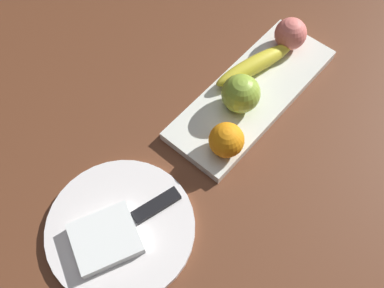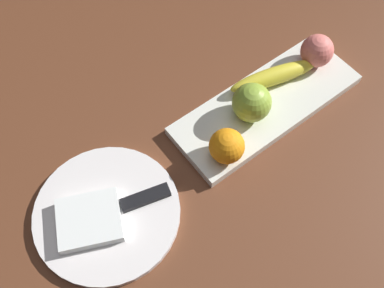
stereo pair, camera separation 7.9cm
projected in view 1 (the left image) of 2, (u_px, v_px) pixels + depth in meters
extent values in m
plane|color=brown|center=(254.00, 98.00, 0.90)|extent=(2.40, 2.40, 0.00)
cube|color=white|center=(252.00, 93.00, 0.89)|extent=(0.40, 0.15, 0.02)
sphere|color=#8CB037|center=(241.00, 94.00, 0.83)|extent=(0.08, 0.08, 0.08)
ellipsoid|color=yellow|center=(255.00, 65.00, 0.89)|extent=(0.20, 0.09, 0.04)
sphere|color=orange|center=(226.00, 140.00, 0.79)|extent=(0.07, 0.07, 0.07)
sphere|color=#E9736A|center=(291.00, 34.00, 0.92)|extent=(0.07, 0.07, 0.07)
cylinder|color=white|center=(121.00, 228.00, 0.75)|extent=(0.26, 0.26, 0.01)
cube|color=white|center=(105.00, 239.00, 0.73)|extent=(0.14, 0.13, 0.02)
cube|color=silver|center=(127.00, 225.00, 0.75)|extent=(0.15, 0.06, 0.00)
cube|color=black|center=(156.00, 205.00, 0.76)|extent=(0.09, 0.05, 0.01)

